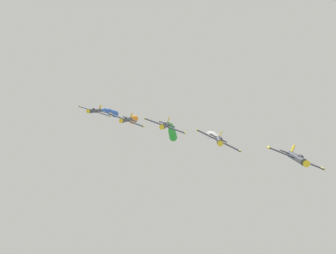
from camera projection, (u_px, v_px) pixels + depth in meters
name	position (u px, v px, depth m)	size (l,w,h in m)	color
airplane_lead	(297.00, 158.00, 56.61)	(9.04, 10.35, 3.80)	#333842
airplane_left_inner	(219.00, 140.00, 67.66)	(8.75, 10.35, 4.51)	#333842
smoke_trail_left_inner	(212.00, 135.00, 83.26)	(3.02, 12.90, 2.17)	white
airplane_right_inner	(165.00, 125.00, 75.50)	(9.12, 10.35, 3.56)	#333842
smoke_trail_right_inner	(172.00, 133.00, 94.62)	(2.29, 17.57, 6.37)	green
airplane_left_outer	(126.00, 120.00, 87.28)	(9.09, 10.35, 3.67)	#333842
smoke_trail_left_outer	(134.00, 119.00, 107.45)	(5.17, 18.69, 2.97)	orange
airplane_right_outer	(95.00, 111.00, 97.28)	(9.24, 10.35, 3.38)	#333842
smoke_trail_right_outer	(111.00, 113.00, 112.27)	(2.84, 13.01, 3.17)	blue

